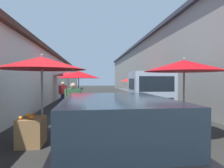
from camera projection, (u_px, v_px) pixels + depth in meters
name	position (u px, v px, depth m)	size (l,w,h in m)	color
ground	(105.00, 103.00, 15.00)	(90.00, 90.00, 0.00)	#282826
building_left_whitewash	(13.00, 77.00, 16.41)	(49.80, 7.50, 3.85)	silver
building_right_concrete	(185.00, 68.00, 17.96)	(49.80, 7.50, 5.66)	gray
fruit_stall_near_left	(135.00, 81.00, 15.67)	(2.38, 2.38, 2.13)	#9E9EA3
fruit_stall_far_left	(184.00, 77.00, 5.96)	(2.39, 2.39, 2.39)	#9E9EA3
fruit_stall_near_right	(68.00, 77.00, 16.23)	(2.47, 2.47, 2.47)	#9E9EA3
fruit_stall_mid_lane	(40.00, 73.00, 5.34)	(2.38, 2.38, 2.42)	#9E9EA3
fruit_stall_far_right	(79.00, 80.00, 11.23)	(2.45, 2.45, 2.30)	#9E9EA3
hatchback_car	(115.00, 142.00, 3.11)	(3.96, 2.01, 1.45)	black
delivery_truck	(147.00, 94.00, 9.38)	(4.94, 2.01, 2.08)	black
vendor_by_crates	(63.00, 92.00, 13.08)	(0.44, 0.51, 1.59)	navy
vendor_in_shade	(73.00, 101.00, 7.42)	(0.37, 0.59, 1.61)	navy
parked_scooter	(140.00, 98.00, 13.79)	(1.69, 0.41, 1.14)	black
plastic_stool	(163.00, 104.00, 11.57)	(0.30, 0.30, 0.43)	#1E8C3F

